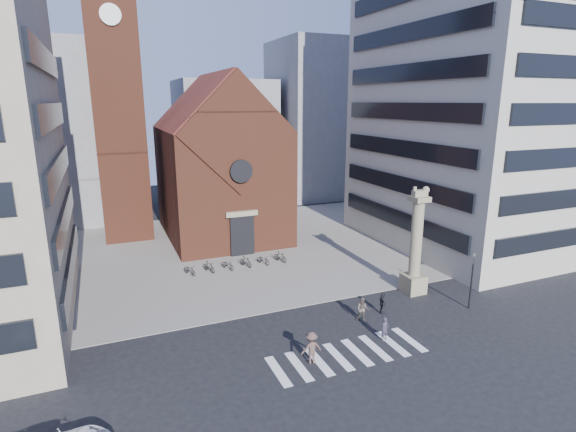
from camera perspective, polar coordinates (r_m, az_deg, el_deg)
The scene contains 21 objects.
ground at distance 30.80m, azimuth 3.79°, elevation -14.65°, with size 120.00×120.00×0.00m, color black.
piazza at distance 47.14m, azimuth -6.54°, elevation -4.15°, with size 46.00×30.00×0.05m, color gray.
zebra_crossing at distance 28.75m, azimuth 7.59°, elevation -17.02°, with size 10.20×3.20×0.01m, color white, non-canonical shape.
church at distance 51.03m, azimuth -8.72°, elevation 6.39°, with size 12.00×16.65×18.00m.
campanile at distance 52.08m, azimuth -20.97°, elevation 14.36°, with size 5.50×5.50×31.20m.
building_right at distance 51.07m, azimuth 23.21°, elevation 14.47°, with size 18.00×22.00×32.00m, color #AAA699.
bg_block_left at distance 64.63m, azimuth -30.00°, elevation 9.01°, with size 16.00×14.00×22.00m, color gray.
bg_block_mid at distance 71.63m, azimuth -8.01°, elevation 9.49°, with size 14.00×12.00×18.00m, color gray.
bg_block_right at distance 74.41m, azimuth 4.79°, elevation 12.07°, with size 16.00×14.00×24.00m, color gray.
lion_column at distance 36.80m, azimuth 15.89°, elevation -4.35°, with size 1.63×1.60×8.68m.
traffic_light at distance 35.70m, azimuth 22.29°, elevation -7.49°, with size 0.13×0.16×4.30m.
pedestrian_0 at distance 30.25m, azimuth 12.21°, elevation -13.83°, with size 0.58×0.38×1.58m, color #342C3E.
pedestrian_1 at distance 32.30m, azimuth 9.44°, elevation -11.63°, with size 0.84×0.66×1.74m, color #584E46.
pedestrian_2 at distance 33.58m, azimuth 11.93°, elevation -10.80°, with size 0.96×0.40×1.64m, color #25252C.
pedestrian_3 at distance 27.28m, azimuth 2.98°, elevation -16.37°, with size 1.28×0.73×1.98m, color #4C3832.
scooter_0 at distance 40.77m, azimuth -12.37°, elevation -6.70°, with size 0.59×1.70×0.89m, color black.
scooter_1 at distance 41.05m, azimuth -10.00°, elevation -6.36°, with size 0.47×1.65×0.99m, color black.
scooter_2 at distance 41.44m, azimuth -7.67°, elevation -6.13°, with size 0.59×1.70×0.89m, color black.
scooter_3 at distance 41.86m, azimuth -5.39°, elevation -5.78°, with size 0.47×1.65×0.99m, color black.
scooter_4 at distance 42.39m, azimuth -3.16°, elevation -5.55°, with size 0.59×1.70×0.89m, color black.
scooter_5 at distance 42.94m, azimuth -0.99°, elevation -5.19°, with size 0.47×1.65×0.99m, color black.
Camera 1 is at (-12.18, -24.03, 14.93)m, focal length 28.00 mm.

